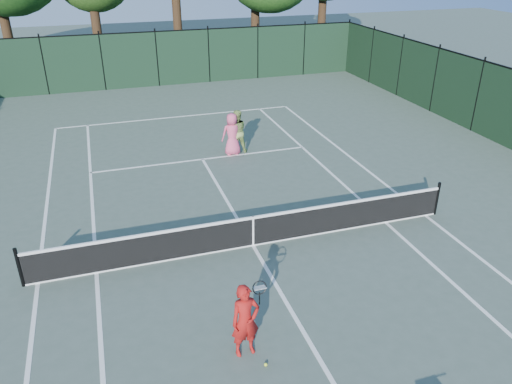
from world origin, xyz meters
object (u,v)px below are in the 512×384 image
object	(u,v)px
coach	(245,321)
loose_ball_midcourt	(266,365)
player_pink	(232,134)
player_green	(237,131)

from	to	relation	value
coach	loose_ball_midcourt	size ratio (longest dim) A/B	23.56
coach	loose_ball_midcourt	distance (m)	0.94
player_pink	loose_ball_midcourt	xyz separation A→B (m)	(-2.31, -10.76, -0.79)
coach	player_green	bearing A→B (deg)	69.90
coach	player_green	xyz separation A→B (m)	(2.79, 10.44, 0.05)
coach	loose_ball_midcourt	world-z (taller)	coach
coach	player_pink	world-z (taller)	player_pink
player_pink	player_green	distance (m)	0.28
player_pink	loose_ball_midcourt	distance (m)	11.03
coach	player_pink	xyz separation A→B (m)	(2.57, 10.27, 0.02)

